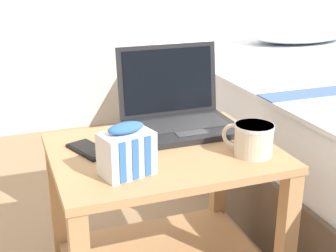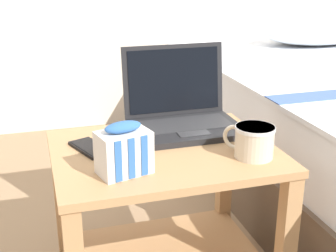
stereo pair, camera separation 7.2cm
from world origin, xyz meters
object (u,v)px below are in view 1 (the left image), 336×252
at_px(laptop, 178,112).
at_px(cell_phone, 89,150).
at_px(mug_front_left, 253,138).
at_px(snack_bag, 127,151).

bearing_deg(laptop, cell_phone, -161.95).
bearing_deg(laptop, mug_front_left, -67.99).
xyz_separation_m(mug_front_left, cell_phone, (-0.41, 0.17, -0.04)).
distance_m(laptop, cell_phone, 0.32).
xyz_separation_m(laptop, snack_bag, (-0.24, -0.27, 0.01)).
height_order(mug_front_left, cell_phone, mug_front_left).
bearing_deg(snack_bag, mug_front_left, -0.02).
relative_size(mug_front_left, cell_phone, 0.80).
bearing_deg(cell_phone, mug_front_left, -22.97).
bearing_deg(mug_front_left, laptop, 112.01).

